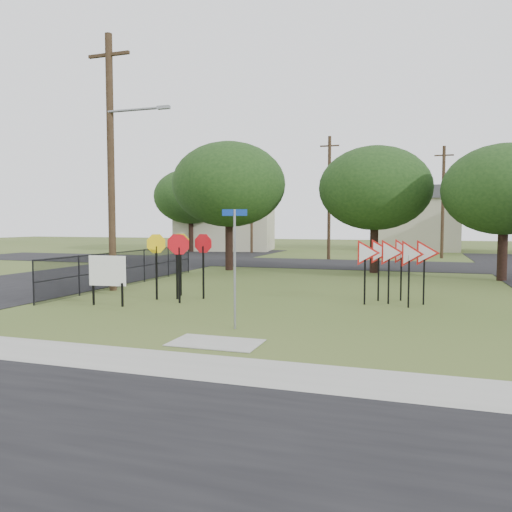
{
  "coord_description": "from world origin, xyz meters",
  "views": [
    {
      "loc": [
        4.24,
        -12.55,
        2.67
      ],
      "look_at": [
        -0.81,
        3.0,
        1.6
      ],
      "focal_mm": 35.0,
      "sensor_mm": 36.0,
      "label": 1
    }
  ],
  "objects": [
    {
      "name": "sidewalk",
      "position": [
        0.0,
        -4.2,
        0.01
      ],
      "size": [
        30.0,
        1.6,
        0.02
      ],
      "primitive_type": "cube",
      "color": "gray",
      "rests_on": "ground"
    },
    {
      "name": "street_left",
      "position": [
        -12.0,
        10.0,
        0.01
      ],
      "size": [
        8.0,
        50.0,
        0.02
      ],
      "primitive_type": "cube",
      "color": "black",
      "rests_on": "ground"
    },
    {
      "name": "info_board",
      "position": [
        -5.29,
        1.21,
        1.08
      ],
      "size": [
        1.31,
        0.12,
        1.63
      ],
      "color": "black",
      "rests_on": "ground"
    },
    {
      "name": "yield_sign_cluster",
      "position": [
        3.52,
        4.53,
        1.62
      ],
      "size": [
        2.81,
        1.83,
        2.19
      ],
      "color": "black",
      "rests_on": "ground"
    },
    {
      "name": "far_pole_b",
      "position": [
        6.0,
        28.0,
        4.35
      ],
      "size": [
        1.4,
        0.24,
        8.5
      ],
      "color": "#422F1E",
      "rests_on": "ground"
    },
    {
      "name": "far_pole_a",
      "position": [
        -2.0,
        24.0,
        4.6
      ],
      "size": [
        1.4,
        0.24,
        9.0
      ],
      "color": "#422F1E",
      "rests_on": "ground"
    },
    {
      "name": "house_mid",
      "position": [
        4.0,
        40.0,
        3.15
      ],
      "size": [
        8.4,
        8.4,
        6.2
      ],
      "color": "#BDB998",
      "rests_on": "ground"
    },
    {
      "name": "ground",
      "position": [
        0.0,
        0.0,
        0.0
      ],
      "size": [
        140.0,
        140.0,
        0.0
      ],
      "primitive_type": "plane",
      "color": "#3C511E"
    },
    {
      "name": "tree_far_left",
      "position": [
        -16.0,
        30.0,
        5.17
      ],
      "size": [
        6.8,
        6.8,
        7.73
      ],
      "color": "black",
      "rests_on": "ground"
    },
    {
      "name": "planting_strip",
      "position": [
        0.0,
        -5.4,
        0.01
      ],
      "size": [
        30.0,
        0.8,
        0.02
      ],
      "primitive_type": "cube",
      "color": "#3C511E",
      "rests_on": "ground"
    },
    {
      "name": "fence_run",
      "position": [
        -7.6,
        6.25,
        0.78
      ],
      "size": [
        0.05,
        11.55,
        1.5
      ],
      "color": "black",
      "rests_on": "ground"
    },
    {
      "name": "street_name_sign",
      "position": [
        -0.13,
        -0.82,
        1.73
      ],
      "size": [
        0.6,
        0.21,
        3.02
      ],
      "color": "gray",
      "rests_on": "ground"
    },
    {
      "name": "street_far",
      "position": [
        0.0,
        20.0,
        0.01
      ],
      "size": [
        60.0,
        8.0,
        0.02
      ],
      "primitive_type": "cube",
      "color": "black",
      "rests_on": "ground"
    },
    {
      "name": "utility_pole_main",
      "position": [
        -7.24,
        4.5,
        5.21
      ],
      "size": [
        3.55,
        0.33,
        10.0
      ],
      "color": "#422F1E",
      "rests_on": "ground"
    },
    {
      "name": "tree_near_left",
      "position": [
        -6.0,
        14.0,
        4.86
      ],
      "size": [
        6.4,
        6.4,
        7.27
      ],
      "color": "black",
      "rests_on": "ground"
    },
    {
      "name": "stop_sign_cluster",
      "position": [
        -3.71,
        3.22,
        1.73
      ],
      "size": [
        2.11,
        1.82,
        2.32
      ],
      "color": "black",
      "rests_on": "ground"
    },
    {
      "name": "house_left",
      "position": [
        -14.0,
        34.0,
        3.65
      ],
      "size": [
        10.58,
        8.88,
        7.2
      ],
      "color": "#BDB998",
      "rests_on": "ground"
    },
    {
      "name": "far_pole_c",
      "position": [
        -10.0,
        30.0,
        4.6
      ],
      "size": [
        1.4,
        0.24,
        9.0
      ],
      "color": "#422F1E",
      "rests_on": "ground"
    },
    {
      "name": "curb_pad",
      "position": [
        0.0,
        -2.4,
        0.01
      ],
      "size": [
        2.0,
        1.2,
        0.02
      ],
      "primitive_type": "cube",
      "color": "gray",
      "rests_on": "ground"
    },
    {
      "name": "tree_near_mid",
      "position": [
        2.0,
        15.0,
        4.54
      ],
      "size": [
        6.0,
        6.0,
        6.8
      ],
      "color": "black",
      "rests_on": "ground"
    },
    {
      "name": "tree_near_right",
      "position": [
        8.0,
        13.0,
        4.22
      ],
      "size": [
        5.6,
        5.6,
        6.33
      ],
      "color": "black",
      "rests_on": "ground"
    }
  ]
}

